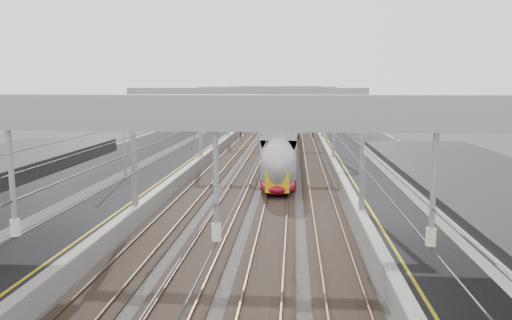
# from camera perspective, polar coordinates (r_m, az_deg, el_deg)

# --- Properties ---
(platform_left) EXTENTS (4.00, 120.00, 1.00)m
(platform_left) POSITION_cam_1_polar(r_m,az_deg,el_deg) (51.46, -7.55, 0.38)
(platform_left) COLOR black
(platform_left) RESTS_ON ground
(platform_right) EXTENTS (4.00, 120.00, 1.00)m
(platform_right) POSITION_cam_1_polar(r_m,az_deg,el_deg) (50.65, 10.46, 0.18)
(platform_right) COLOR black
(platform_right) RESTS_ON ground
(tracks) EXTENTS (11.40, 140.00, 0.20)m
(tracks) POSITION_cam_1_polar(r_m,az_deg,el_deg) (50.49, 1.38, -0.23)
(tracks) COLOR black
(tracks) RESTS_ON ground
(overhead_line) EXTENTS (13.00, 140.00, 6.60)m
(overhead_line) POSITION_cam_1_polar(r_m,az_deg,el_deg) (56.53, 1.76, 6.91)
(overhead_line) COLOR gray
(overhead_line) RESTS_ON platform_left
(overbridge) EXTENTS (22.00, 2.20, 6.90)m
(overbridge) POSITION_cam_1_polar(r_m,az_deg,el_deg) (104.90, 2.98, 7.19)
(overbridge) COLOR slate
(overbridge) RESTS_ON ground
(wall_left) EXTENTS (0.30, 120.00, 3.20)m
(wall_left) POSITION_cam_1_polar(r_m,az_deg,el_deg) (52.07, -11.02, 1.61)
(wall_left) COLOR slate
(wall_left) RESTS_ON ground
(wall_right) EXTENTS (0.30, 120.00, 3.20)m
(wall_right) POSITION_cam_1_polar(r_m,az_deg,el_deg) (50.94, 14.08, 1.36)
(wall_right) COLOR slate
(wall_right) RESTS_ON ground
(train) EXTENTS (2.59, 47.23, 4.10)m
(train) POSITION_cam_1_polar(r_m,az_deg,el_deg) (55.24, 3.22, 2.58)
(train) COLOR maroon
(train) RESTS_ON ground
(signal_green) EXTENTS (0.32, 0.32, 3.48)m
(signal_green) POSITION_cam_1_polar(r_m,az_deg,el_deg) (72.70, -1.79, 4.33)
(signal_green) COLOR black
(signal_green) RESTS_ON ground
(signal_red_near) EXTENTS (0.32, 0.32, 3.48)m
(signal_red_near) POSITION_cam_1_polar(r_m,az_deg,el_deg) (72.40, 4.86, 4.29)
(signal_red_near) COLOR black
(signal_red_near) RESTS_ON ground
(signal_red_far) EXTENTS (0.32, 0.32, 3.48)m
(signal_red_far) POSITION_cam_1_polar(r_m,az_deg,el_deg) (74.07, 6.56, 4.36)
(signal_red_far) COLOR black
(signal_red_far) RESTS_ON ground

